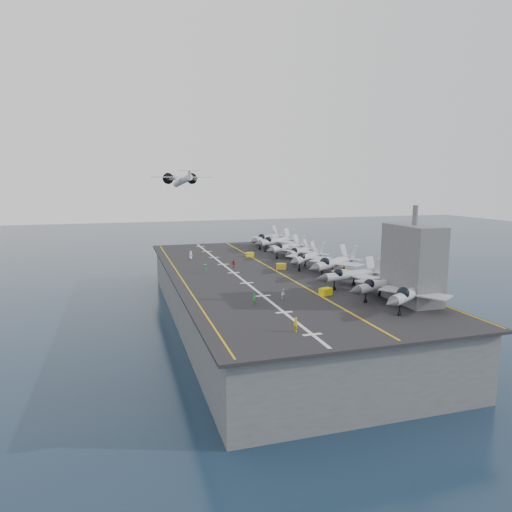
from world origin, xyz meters
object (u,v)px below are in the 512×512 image
object	(u,v)px
fighter_jet_0	(412,292)
transport_plane	(183,181)
island_superstructure	(413,254)
tow_cart_a	(326,292)

from	to	relation	value
fighter_jet_0	transport_plane	distance (m)	98.01
island_superstructure	tow_cart_a	bearing A→B (deg)	145.49
transport_plane	island_superstructure	bearing A→B (deg)	-75.88
island_superstructure	transport_plane	bearing A→B (deg)	104.12
island_superstructure	tow_cart_a	xyz separation A→B (m)	(-10.95, 7.53, -6.90)
tow_cart_a	island_superstructure	bearing A→B (deg)	-34.51
island_superstructure	transport_plane	size ratio (longest dim) A/B	0.66
transport_plane	tow_cart_a	bearing A→B (deg)	-81.88
island_superstructure	fighter_jet_0	size ratio (longest dim) A/B	0.83
island_superstructure	tow_cart_a	world-z (taller)	island_superstructure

